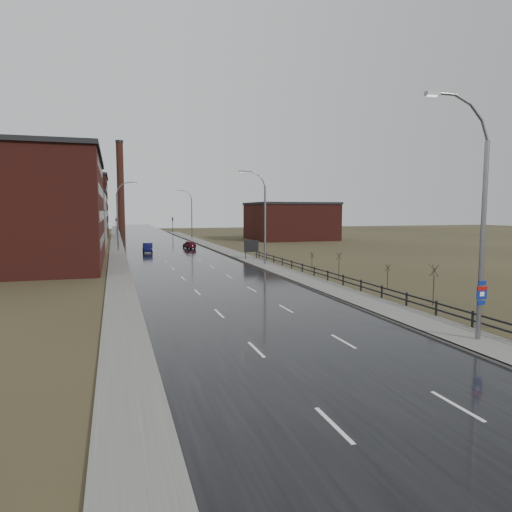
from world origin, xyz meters
TOP-DOWN VIEW (x-y plane):
  - ground at (0.00, 0.00)m, footprint 320.00×320.00m
  - road at (0.00, 60.00)m, footprint 14.00×300.00m
  - sidewalk_right at (8.60, 35.00)m, footprint 3.20×180.00m
  - curb_right at (7.08, 35.00)m, footprint 0.16×180.00m
  - sidewalk_left at (-8.20, 60.00)m, footprint 2.40×260.00m
  - warehouse_near at (-20.99, 45.00)m, footprint 22.44×28.56m
  - warehouse_mid at (-17.99, 78.00)m, footprint 16.32×20.40m
  - warehouse_far at (-22.99, 108.00)m, footprint 26.52×24.48m
  - building_right at (30.30, 82.00)m, footprint 18.36×16.32m
  - smokestack at (-6.00, 150.00)m, footprint 2.70×2.70m
  - streetlight_main at (8.47, 2.00)m, footprint 3.91×0.29m
  - streetlight_right_mid at (8.50, 36.00)m, footprint 3.36×0.28m
  - streetlight_left at (-7.70, 62.00)m, footprint 3.36×0.28m
  - streetlight_right_far at (8.50, 90.00)m, footprint 3.36×0.28m
  - guardrail at (10.30, 18.31)m, footprint 0.10×53.05m
  - shrub_c at (12.75, 10.35)m, footprint 0.68×0.72m
  - shrub_d at (13.50, 17.14)m, footprint 0.51×0.53m
  - shrub_e at (12.54, 24.09)m, footprint 0.60×0.63m
  - shrub_f at (12.58, 30.61)m, footprint 0.47×0.50m
  - billboard at (9.10, 42.78)m, footprint 2.02×0.17m
  - traffic_light_left at (-8.00, 120.00)m, footprint 0.58×2.73m
  - traffic_light_right at (8.00, 120.00)m, footprint 0.58×2.73m
  - car_near at (-3.56, 57.90)m, footprint 1.87×4.46m
  - car_far at (3.92, 63.30)m, footprint 2.06×4.11m

SIDE VIEW (x-z plane):
  - ground at x=0.00m, z-range 0.00..0.00m
  - road at x=0.00m, z-range 0.00..0.06m
  - sidewalk_left at x=-8.20m, z-range 0.00..0.12m
  - sidewalk_right at x=8.60m, z-range 0.00..0.18m
  - curb_right at x=7.08m, z-range 0.00..0.18m
  - car_far at x=3.92m, z-range 0.00..1.34m
  - guardrail at x=10.30m, z-range 0.16..1.26m
  - car_near at x=-3.56m, z-range 0.00..1.43m
  - shrub_f at x=12.58m, z-range 0.06..2.04m
  - shrub_d at x=13.50m, z-range 0.07..2.18m
  - shrub_e at x=12.54m, z-range 0.08..2.60m
  - shrub_c at x=12.75m, z-range 0.09..2.98m
  - billboard at x=9.10m, z-range 0.44..3.10m
  - building_right at x=30.30m, z-range 0.01..8.51m
  - traffic_light_left at x=-8.00m, z-range 1.95..7.25m
  - traffic_light_right at x=8.00m, z-range 1.95..7.25m
  - warehouse_mid at x=-17.99m, z-range 0.01..10.51m
  - streetlight_right_mid at x=8.50m, z-range 0.16..11.51m
  - streetlight_left at x=-7.70m, z-range 0.16..11.51m
  - streetlight_right_far at x=8.50m, z-range 0.16..11.51m
  - streetlight_main at x=8.47m, z-range 0.01..12.11m
  - warehouse_near at x=-20.99m, z-range 0.01..13.51m
  - warehouse_far at x=-22.99m, z-range 0.01..15.51m
  - smokestack at x=-6.00m, z-range 0.15..30.85m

